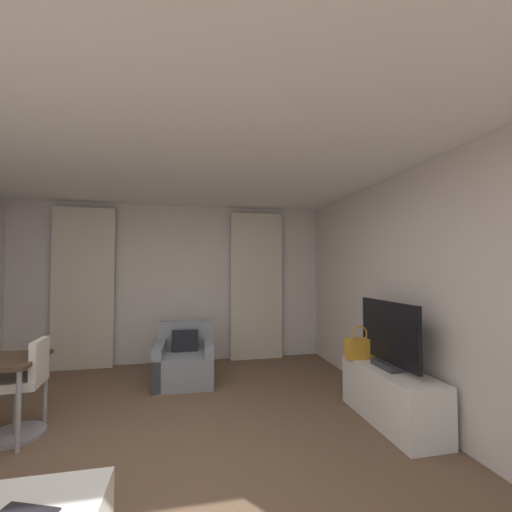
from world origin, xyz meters
name	(u,v)px	position (x,y,z in m)	size (l,w,h in m)	color
ground_plane	(159,473)	(0.00, 0.00, 0.00)	(12.00, 12.00, 0.00)	brown
wall_window	(175,283)	(0.00, 3.03, 1.30)	(5.12, 0.06, 2.60)	silver
wall_right	(443,295)	(2.53, 0.00, 1.30)	(0.06, 6.12, 2.60)	silver
ceiling	(162,131)	(0.00, 0.00, 2.63)	(5.12, 6.12, 0.06)	white
curtain_left_panel	(83,288)	(-1.38, 2.90, 1.25)	(0.90, 0.06, 2.50)	beige
curtain_right_panel	(257,286)	(1.38, 2.90, 1.25)	(0.90, 0.06, 2.50)	beige
armchair	(185,362)	(0.18, 2.01, 0.27)	(0.80, 0.83, 0.78)	gray
desk_chair	(23,393)	(-1.29, 0.83, 0.39)	(0.48, 0.48, 0.88)	gray
tv_console	(391,395)	(2.22, 0.37, 0.27)	(0.45, 1.20, 0.54)	white
tv_flatscreen	(389,337)	(2.22, 0.39, 0.85)	(0.20, 0.93, 0.68)	#333338
handbag_primary	(360,348)	(2.11, 0.77, 0.66)	(0.30, 0.14, 0.37)	orange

